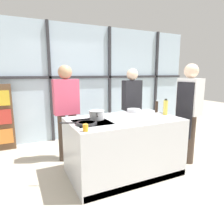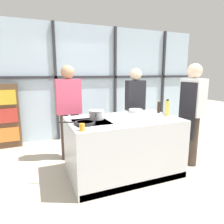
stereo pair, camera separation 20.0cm
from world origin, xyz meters
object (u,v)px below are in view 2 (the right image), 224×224
(chef, at_px, (192,108))
(white_plate, at_px, (158,121))
(spectator_far_left, at_px, (69,107))
(frying_pan, at_px, (84,123))
(saucepan, at_px, (96,115))
(pepper_grinder, at_px, (159,107))
(mixing_bowl, at_px, (136,111))
(juice_glass_near, at_px, (82,127))
(oil_bottle, at_px, (167,108))
(spectator_center_left, at_px, (135,103))

(chef, relative_size, white_plate, 6.72)
(spectator_far_left, distance_m, frying_pan, 1.04)
(saucepan, relative_size, pepper_grinder, 1.83)
(frying_pan, bearing_deg, white_plate, -11.86)
(saucepan, relative_size, mixing_bowl, 1.68)
(juice_glass_near, bearing_deg, frying_pan, 70.23)
(frying_pan, xyz_separation_m, oil_bottle, (1.45, 0.05, 0.11))
(saucepan, xyz_separation_m, white_plate, (0.82, -0.47, -0.07))
(spectator_center_left, height_order, saucepan, spectator_center_left)
(pepper_grinder, height_order, juice_glass_near, pepper_grinder)
(frying_pan, bearing_deg, oil_bottle, 2.07)
(frying_pan, bearing_deg, pepper_grinder, 11.89)
(spectator_far_left, height_order, pepper_grinder, spectator_far_left)
(chef, distance_m, saucepan, 1.70)
(spectator_center_left, relative_size, saucepan, 4.09)
(spectator_center_left, relative_size, mixing_bowl, 6.86)
(chef, bearing_deg, saucepan, 81.99)
(spectator_far_left, bearing_deg, chef, 152.46)
(spectator_center_left, bearing_deg, pepper_grinder, 96.85)
(juice_glass_near, bearing_deg, pepper_grinder, 21.22)
(chef, height_order, oil_bottle, chef)
(chef, bearing_deg, pepper_grinder, 58.11)
(mixing_bowl, distance_m, juice_glass_near, 1.46)
(spectator_center_left, bearing_deg, oil_bottle, 94.51)
(spectator_far_left, distance_m, pepper_grinder, 1.66)
(chef, height_order, white_plate, chef)
(chef, distance_m, pepper_grinder, 0.57)
(frying_pan, relative_size, white_plate, 1.85)
(mixing_bowl, relative_size, pepper_grinder, 1.09)
(spectator_far_left, bearing_deg, oil_bottle, 146.40)
(saucepan, relative_size, white_plate, 1.58)
(spectator_center_left, xyz_separation_m, oil_bottle, (0.08, -0.98, 0.05))
(chef, xyz_separation_m, spectator_center_left, (-0.57, 1.03, -0.02))
(juice_glass_near, bearing_deg, spectator_center_left, 42.09)
(spectator_center_left, bearing_deg, frying_pan, 37.05)
(white_plate, bearing_deg, pepper_grinder, 54.11)
(saucepan, xyz_separation_m, oil_bottle, (1.19, -0.19, 0.06))
(frying_pan, xyz_separation_m, white_plate, (1.07, -0.23, -0.01))
(spectator_far_left, bearing_deg, white_plate, 131.21)
(mixing_bowl, xyz_separation_m, pepper_grinder, (0.36, -0.21, 0.07))
(saucepan, bearing_deg, white_plate, -29.92)
(spectator_far_left, xyz_separation_m, white_plate, (1.10, -1.26, -0.08))
(white_plate, xyz_separation_m, pepper_grinder, (0.38, 0.53, 0.10))
(pepper_grinder, bearing_deg, chef, -31.89)
(mixing_bowl, bearing_deg, spectator_center_left, 62.58)
(spectator_center_left, bearing_deg, spectator_far_left, 0.00)
(spectator_center_left, bearing_deg, chef, 118.95)
(spectator_far_left, height_order, oil_bottle, spectator_far_left)
(spectator_center_left, distance_m, saucepan, 1.36)
(oil_bottle, bearing_deg, frying_pan, -177.93)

